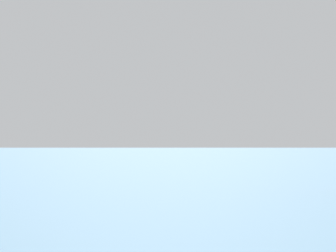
# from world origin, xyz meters

# --- Properties ---
(distant_headland) EXTENTS (1046.82, 502.50, 28.35)m
(distant_headland) POSITION_xyz_m (256.68, 1421.17, 14.17)
(distant_headland) COLOR #4C564C
(distant_headland) RESTS_ON ground_plane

